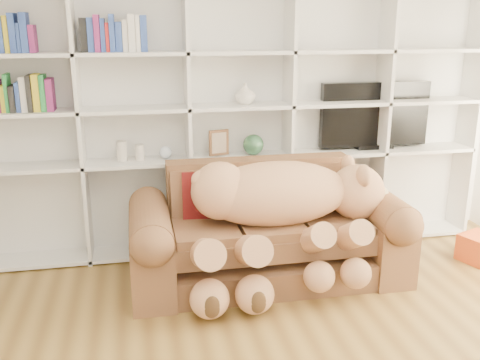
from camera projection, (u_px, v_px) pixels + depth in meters
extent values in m
cube|color=white|center=(235.00, 97.00, 4.74)|extent=(5.00, 0.02, 2.70)
cube|color=silver|center=(235.00, 115.00, 4.75)|extent=(4.40, 0.03, 2.40)
cube|color=silver|center=(80.00, 123.00, 4.35)|extent=(0.03, 0.35, 2.40)
cube|color=silver|center=(188.00, 119.00, 4.52)|extent=(0.03, 0.35, 2.40)
cube|color=silver|center=(288.00, 116.00, 4.68)|extent=(0.03, 0.35, 2.40)
cube|color=silver|center=(381.00, 113.00, 4.85)|extent=(0.03, 0.35, 2.40)
cube|color=silver|center=(469.00, 110.00, 5.01)|extent=(0.03, 0.35, 2.40)
cube|color=silver|center=(239.00, 243.00, 4.94)|extent=(4.40, 0.35, 0.03)
cube|color=silver|center=(239.00, 157.00, 4.70)|extent=(4.40, 0.35, 0.03)
cube|color=silver|center=(239.00, 106.00, 4.57)|extent=(4.40, 0.35, 0.03)
cube|color=silver|center=(239.00, 52.00, 4.44)|extent=(4.40, 0.35, 0.03)
cube|color=brown|center=(268.00, 265.00, 4.31)|extent=(2.06, 0.83, 0.22)
cube|color=brown|center=(269.00, 229.00, 4.20)|extent=(1.53, 0.69, 0.29)
cube|color=brown|center=(258.00, 189.00, 4.51)|extent=(1.53, 0.20, 0.54)
cube|color=brown|center=(152.00, 256.00, 4.09)|extent=(0.31, 0.93, 0.54)
cube|color=brown|center=(376.00, 238.00, 4.44)|extent=(0.31, 0.93, 0.54)
cylinder|color=brown|center=(150.00, 223.00, 4.02)|extent=(0.31, 0.88, 0.31)
cylinder|color=brown|center=(378.00, 207.00, 4.36)|extent=(0.31, 0.88, 0.31)
ellipsoid|color=tan|center=(276.00, 193.00, 4.10)|extent=(1.16, 0.56, 0.50)
sphere|color=tan|center=(220.00, 191.00, 4.00)|extent=(0.44, 0.44, 0.44)
sphere|color=tan|center=(357.00, 192.00, 4.23)|extent=(0.44, 0.44, 0.44)
sphere|color=beige|center=(376.00, 198.00, 4.28)|extent=(0.22, 0.22, 0.22)
sphere|color=#3E2A16|center=(386.00, 198.00, 4.30)|extent=(0.07, 0.07, 0.07)
ellipsoid|color=tan|center=(364.00, 176.00, 4.03)|extent=(0.10, 0.17, 0.17)
ellipsoid|color=tan|center=(348.00, 165.00, 4.32)|extent=(0.10, 0.17, 0.17)
sphere|color=tan|center=(201.00, 180.00, 3.95)|extent=(0.15, 0.15, 0.15)
cylinder|color=tan|center=(313.00, 240.00, 3.91)|extent=(0.19, 0.53, 0.39)
cylinder|color=tan|center=(349.00, 237.00, 3.97)|extent=(0.19, 0.53, 0.39)
cylinder|color=tan|center=(205.00, 254.00, 3.78)|extent=(0.22, 0.62, 0.45)
cylinder|color=tan|center=(249.00, 250.00, 3.84)|extent=(0.22, 0.62, 0.45)
sphere|color=tan|center=(320.00, 277.00, 3.82)|extent=(0.23, 0.23, 0.23)
sphere|color=tan|center=(356.00, 274.00, 3.87)|extent=(0.23, 0.23, 0.23)
sphere|color=tan|center=(209.00, 298.00, 3.69)|extent=(0.28, 0.28, 0.28)
sphere|color=tan|center=(254.00, 294.00, 3.75)|extent=(0.28, 0.28, 0.28)
cube|color=#58110F|center=(208.00, 196.00, 4.25)|extent=(0.42, 0.25, 0.42)
cube|color=#CE4E1B|center=(479.00, 248.00, 4.62)|extent=(0.37, 0.35, 0.23)
cube|color=black|center=(375.00, 114.00, 4.89)|extent=(1.03, 0.08, 0.59)
cube|color=black|center=(372.00, 146.00, 4.98)|extent=(0.34, 0.18, 0.04)
cube|color=#51321B|center=(219.00, 143.00, 4.63)|extent=(0.18, 0.07, 0.22)
sphere|color=#2A5336|center=(253.00, 145.00, 4.69)|extent=(0.18, 0.18, 0.18)
cylinder|color=beige|center=(122.00, 151.00, 4.48)|extent=(0.10, 0.10, 0.17)
cylinder|color=beige|center=(140.00, 152.00, 4.52)|extent=(0.10, 0.10, 0.14)
sphere|color=silver|center=(166.00, 152.00, 4.56)|extent=(0.11, 0.11, 0.11)
imported|color=beige|center=(245.00, 94.00, 4.55)|extent=(0.22, 0.22, 0.18)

